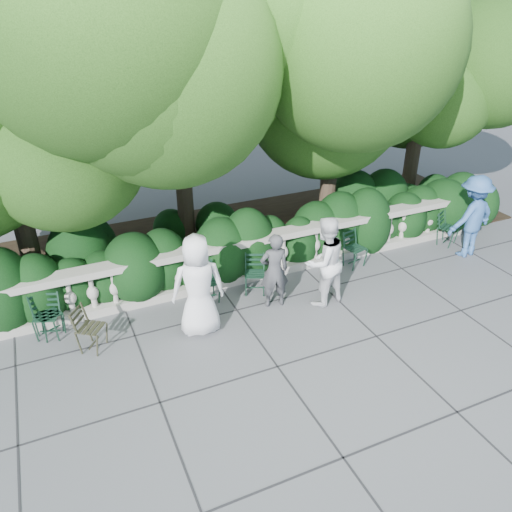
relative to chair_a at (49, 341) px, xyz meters
name	(u,v)px	position (x,y,z in m)	size (l,w,h in m)	color
ground	(278,326)	(3.93, -1.27, 0.00)	(90.00, 90.00, 0.00)	#4E5056
balustrade	(241,261)	(3.93, 0.53, 0.49)	(12.00, 0.44, 1.00)	#9E998E
shrub_hedge	(221,256)	(3.93, 1.73, 0.00)	(15.00, 2.60, 1.70)	black
tree_canopy	(243,76)	(4.62, 1.92, 3.96)	(15.04, 6.52, 6.78)	#3F3023
chair_a	(49,341)	(0.00, 0.00, 0.00)	(0.44, 0.48, 0.84)	black
chair_b	(57,338)	(0.13, 0.05, 0.00)	(0.44, 0.48, 0.84)	black
chair_c	(211,305)	(3.02, -0.09, 0.00)	(0.44, 0.48, 0.84)	black
chair_d	(358,268)	(6.54, -0.06, 0.00)	(0.44, 0.48, 0.84)	black
chair_e	(255,296)	(3.96, -0.15, 0.00)	(0.44, 0.48, 0.84)	black
chair_f	(451,246)	(9.25, -0.06, 0.00)	(0.44, 0.48, 0.84)	black
chair_weathered	(103,349)	(0.84, -0.62, 0.00)	(0.44, 0.48, 0.84)	black
person_businessman	(198,286)	(2.58, -0.79, 0.97)	(0.94, 0.61, 1.93)	white
person_woman_grey	(274,271)	(4.18, -0.58, 0.78)	(0.57, 0.37, 1.55)	#404145
person_casual_man	(324,262)	(5.10, -0.88, 0.92)	(0.89, 0.70, 1.84)	white
person_older_blue	(472,216)	(9.21, -0.50, 0.97)	(1.25, 0.72, 1.94)	#3560A0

